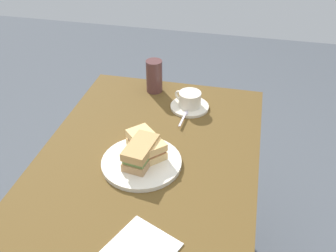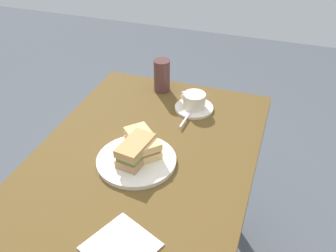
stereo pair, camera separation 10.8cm
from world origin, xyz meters
TOP-DOWN VIEW (x-y plane):
  - dining_table at (0.00, 0.00)m, footprint 1.29×0.69m
  - sandwich_plate at (-0.12, -0.01)m, footprint 0.25×0.25m
  - sandwich_front at (-0.12, -0.01)m, footprint 0.14×0.09m
  - sandwich_back at (-0.17, -0.01)m, footprint 0.15×0.15m
  - coffee_saucer at (-0.47, 0.08)m, footprint 0.14×0.14m
  - coffee_cup at (-0.47, 0.08)m, footprint 0.08×0.10m
  - spoon at (-0.39, 0.07)m, footprint 0.10×0.02m
  - napkin at (0.18, 0.08)m, footprint 0.20×0.20m
  - drinking_glass at (-0.56, -0.08)m, footprint 0.06×0.06m

SIDE VIEW (x-z plane):
  - dining_table at x=0.00m, z-range 0.25..0.97m
  - napkin at x=0.18m, z-range 0.72..0.73m
  - coffee_saucer at x=-0.47m, z-range 0.72..0.73m
  - sandwich_plate at x=-0.12m, z-range 0.72..0.74m
  - spoon at x=-0.39m, z-range 0.73..0.74m
  - coffee_cup at x=-0.47m, z-range 0.73..0.79m
  - sandwich_back at x=-0.17m, z-range 0.74..0.79m
  - sandwich_front at x=-0.12m, z-range 0.74..0.80m
  - drinking_glass at x=-0.56m, z-range 0.72..0.85m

